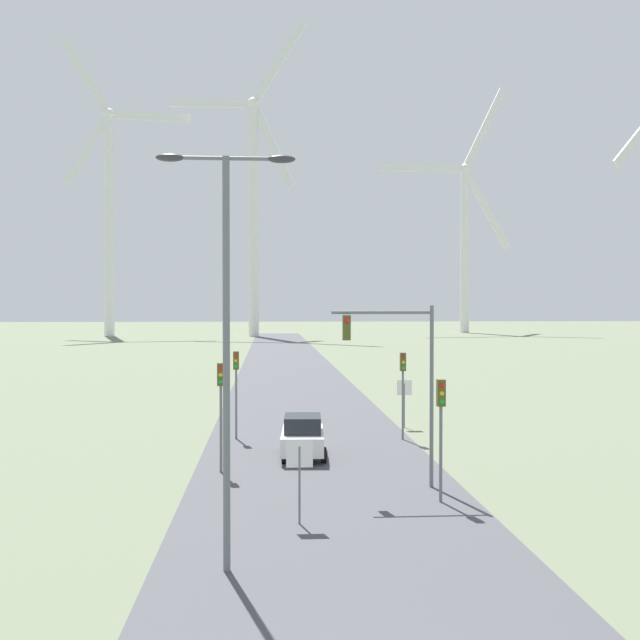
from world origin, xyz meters
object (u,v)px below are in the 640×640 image
(streetlamp, at_px, (226,311))
(traffic_light_post_mid_right, at_px, (403,376))
(stop_sign_far, at_px, (404,394))
(wind_turbine_left, at_px, (109,202))
(car_approaching, at_px, (303,436))
(wind_turbine_right, at_px, (465,228))
(traffic_light_post_near_right, at_px, (441,412))
(traffic_light_post_mid_left, at_px, (236,375))
(stop_sign_near, at_px, (299,466))
(traffic_light_post_near_left, at_px, (221,393))
(wind_turbine_center, at_px, (254,194))
(traffic_light_mast_overhead, at_px, (399,361))

(streetlamp, xyz_separation_m, traffic_light_post_mid_right, (7.61, 17.73, -3.32))
(stop_sign_far, xyz_separation_m, wind_turbine_left, (-41.97, 125.32, 27.40))
(car_approaching, bearing_deg, wind_turbine_right, 72.58)
(streetlamp, distance_m, traffic_light_post_near_right, 9.73)
(stop_sign_far, distance_m, traffic_light_post_near_right, 15.35)
(traffic_light_post_mid_left, xyz_separation_m, car_approaching, (3.08, -4.68, -2.25))
(stop_sign_near, distance_m, traffic_light_post_mid_right, 15.05)
(traffic_light_post_near_left, relative_size, wind_turbine_left, 0.07)
(wind_turbine_center, bearing_deg, stop_sign_far, -85.02)
(streetlamp, relative_size, wind_turbine_right, 0.17)
(traffic_light_mast_overhead, bearing_deg, traffic_light_post_near_left, 155.66)
(streetlamp, xyz_separation_m, traffic_light_post_near_right, (6.79, 6.06, -3.44))
(traffic_light_post_mid_right, bearing_deg, wind_turbine_right, 74.01)
(wind_turbine_right, bearing_deg, traffic_light_post_mid_left, -109.07)
(traffic_light_post_mid_left, bearing_deg, wind_turbine_right, 70.93)
(stop_sign_near, xyz_separation_m, wind_turbine_right, (46.66, 156.96, 23.86))
(traffic_light_post_near_right, distance_m, wind_turbine_right, 161.89)
(traffic_light_post_near_left, xyz_separation_m, wind_turbine_center, (-1.39, 131.66, 27.37))
(streetlamp, distance_m, traffic_light_post_near_left, 11.62)
(car_approaching, bearing_deg, traffic_light_post_near_left, -141.02)
(stop_sign_far, bearing_deg, wind_turbine_center, 94.98)
(traffic_light_post_near_left, bearing_deg, streetlamp, -85.59)
(traffic_light_post_near_left, height_order, wind_turbine_center, wind_turbine_center)
(traffic_light_post_mid_right, bearing_deg, traffic_light_post_near_right, -94.00)
(streetlamp, distance_m, stop_sign_far, 23.32)
(traffic_light_post_mid_right, relative_size, traffic_light_mast_overhead, 0.65)
(streetlamp, bearing_deg, stop_sign_near, 62.98)
(traffic_light_post_mid_left, xyz_separation_m, traffic_light_mast_overhead, (6.32, -10.38, 1.42))
(traffic_light_post_near_left, bearing_deg, wind_turbine_left, 103.60)
(stop_sign_near, relative_size, traffic_light_post_mid_left, 0.58)
(stop_sign_far, relative_size, car_approaching, 0.61)
(streetlamp, distance_m, wind_turbine_left, 152.12)
(traffic_light_post_near_right, relative_size, traffic_light_post_mid_left, 0.95)
(wind_turbine_left, bearing_deg, streetlamp, -77.08)
(traffic_light_post_near_right, distance_m, car_approaching, 9.12)
(stop_sign_far, height_order, wind_turbine_center, wind_turbine_center)
(stop_sign_near, height_order, traffic_light_post_mid_right, traffic_light_post_mid_right)
(streetlamp, bearing_deg, wind_turbine_left, 102.92)
(traffic_light_post_mid_left, relative_size, car_approaching, 1.03)
(traffic_light_post_near_left, distance_m, car_approaching, 4.87)
(car_approaching, relative_size, wind_turbine_left, 0.07)
(traffic_light_post_mid_left, height_order, traffic_light_mast_overhead, traffic_light_mast_overhead)
(wind_turbine_right, bearing_deg, traffic_light_post_near_right, -105.12)
(traffic_light_post_mid_right, height_order, wind_turbine_center, wind_turbine_center)
(stop_sign_near, distance_m, wind_turbine_right, 165.48)
(streetlamp, height_order, wind_turbine_right, wind_turbine_right)
(traffic_light_mast_overhead, height_order, wind_turbine_right, wind_turbine_right)
(streetlamp, xyz_separation_m, traffic_light_mast_overhead, (5.74, 8.12, -1.86))
(wind_turbine_center, bearing_deg, traffic_light_post_mid_right, -85.49)
(stop_sign_far, xyz_separation_m, traffic_light_post_mid_left, (-8.91, -2.79, 1.37))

